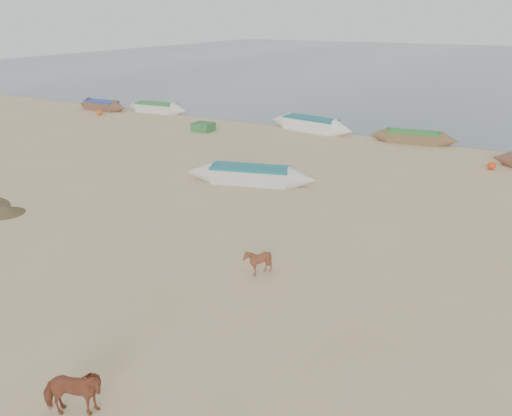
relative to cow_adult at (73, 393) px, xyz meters
The scene contains 7 objects.
ground 6.32m from the cow_adult, 101.67° to the left, with size 140.00×140.00×0.00m, color tan.
sea 88.18m from the cow_adult, 90.83° to the left, with size 160.00×160.00×0.00m, color slate.
cow_adult is the anchor object (origin of this frame).
calf_front 7.23m from the cow_adult, 86.72° to the left, with size 0.77×0.87×0.95m, color brown.
near_canoe 15.92m from the cow_adult, 106.20° to the left, with size 6.62×1.25×0.86m, color silver, non-canonical shape.
waterline_canoes 26.97m from the cow_adult, 91.17° to the left, with size 58.07×5.04×0.97m.
beach_clutter 25.62m from the cow_adult, 83.05° to the left, with size 46.17×4.88×0.64m.
Camera 1 is at (8.59, -11.53, 7.93)m, focal length 35.00 mm.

